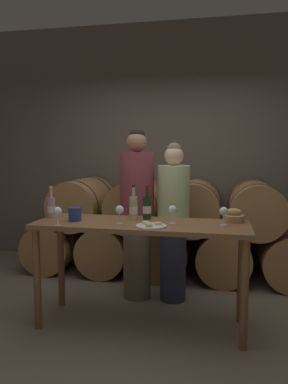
% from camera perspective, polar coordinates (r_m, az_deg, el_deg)
% --- Properties ---
extents(ground_plane, '(10.00, 10.00, 0.00)m').
position_cam_1_polar(ground_plane, '(3.52, -0.43, -19.52)').
color(ground_plane, '#726654').
extents(stone_wall_back, '(10.00, 0.12, 3.20)m').
position_cam_1_polar(stone_wall_back, '(5.11, 4.26, 7.17)').
color(stone_wall_back, '#60594F').
rests_on(stone_wall_back, ground_plane).
extents(barrel_stack, '(3.49, 0.92, 1.18)m').
position_cam_1_polar(barrel_stack, '(4.65, 3.22, -5.78)').
color(barrel_stack, '#9E7042').
rests_on(barrel_stack, ground_plane).
extents(tasting_table, '(1.84, 0.61, 0.92)m').
position_cam_1_polar(tasting_table, '(3.25, -0.44, -6.95)').
color(tasting_table, brown).
rests_on(tasting_table, ground_plane).
extents(person_left, '(0.35, 0.35, 1.76)m').
position_cam_1_polar(person_left, '(3.85, -1.08, -3.15)').
color(person_left, '#756651').
rests_on(person_left, ground_plane).
extents(person_right, '(0.32, 0.32, 1.61)m').
position_cam_1_polar(person_right, '(3.80, 4.50, -4.44)').
color(person_right, '#2D334C').
rests_on(person_right, ground_plane).
extents(wine_bottle_red, '(0.07, 0.07, 0.31)m').
position_cam_1_polar(wine_bottle_red, '(3.36, 0.45, -2.34)').
color(wine_bottle_red, '#193819').
rests_on(wine_bottle_red, tasting_table).
extents(wine_bottle_white, '(0.07, 0.07, 0.31)m').
position_cam_1_polar(wine_bottle_white, '(3.33, -1.61, -2.41)').
color(wine_bottle_white, '#ADBC7F').
rests_on(wine_bottle_white, tasting_table).
extents(wine_bottle_rose, '(0.07, 0.07, 0.29)m').
position_cam_1_polar(wine_bottle_rose, '(3.53, -13.93, -2.24)').
color(wine_bottle_rose, '#BC8E93').
rests_on(wine_bottle_rose, tasting_table).
extents(blue_crock, '(0.12, 0.12, 0.12)m').
position_cam_1_polar(blue_crock, '(3.34, -10.48, -3.24)').
color(blue_crock, navy).
rests_on(blue_crock, tasting_table).
extents(bread_basket, '(0.18, 0.18, 0.12)m').
position_cam_1_polar(bread_basket, '(3.33, 13.49, -3.68)').
color(bread_basket, tan).
rests_on(bread_basket, tasting_table).
extents(cheese_plate, '(0.25, 0.25, 0.04)m').
position_cam_1_polar(cheese_plate, '(3.04, 1.10, -5.17)').
color(cheese_plate, white).
rests_on(cheese_plate, tasting_table).
extents(wine_glass_far_left, '(0.07, 0.07, 0.15)m').
position_cam_1_polar(wine_glass_far_left, '(3.16, -13.03, -2.97)').
color(wine_glass_far_left, white).
rests_on(wine_glass_far_left, tasting_table).
extents(wine_glass_left, '(0.07, 0.07, 0.15)m').
position_cam_1_polar(wine_glass_left, '(3.16, -3.75, -2.80)').
color(wine_glass_left, white).
rests_on(wine_glass_left, tasting_table).
extents(wine_glass_center, '(0.07, 0.07, 0.15)m').
position_cam_1_polar(wine_glass_center, '(3.17, 4.35, -2.79)').
color(wine_glass_center, white).
rests_on(wine_glass_center, tasting_table).
extents(wine_glass_right, '(0.07, 0.07, 0.15)m').
position_cam_1_polar(wine_glass_right, '(3.15, 12.05, -2.97)').
color(wine_glass_right, white).
rests_on(wine_glass_right, tasting_table).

